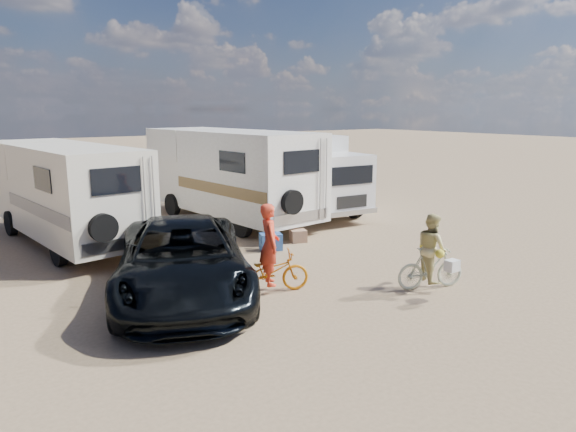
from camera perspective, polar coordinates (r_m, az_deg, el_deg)
ground at (r=13.20m, az=7.74°, el=-6.25°), size 140.00×140.00×0.00m
rv_main at (r=18.92m, az=-6.32°, el=4.37°), size 3.42×7.85×3.30m
rv_left at (r=17.05m, az=-23.43°, el=2.17°), size 3.25×7.79×3.01m
box_truck at (r=20.30m, az=2.02°, el=4.59°), size 2.79×6.17×3.06m
dark_suv at (r=11.53m, az=-11.57°, el=-4.75°), size 4.82×6.56×1.66m
bike_man at (r=11.66m, az=-2.03°, el=-6.19°), size 1.87×1.24×0.93m
bike_woman at (r=12.30m, az=15.49°, el=-5.54°), size 1.69×0.99×0.98m
rider_man at (r=11.53m, az=-2.05°, el=-4.02°), size 0.66×0.79×1.85m
rider_woman at (r=12.21m, az=15.56°, el=-4.21°), size 0.82×0.92×1.58m
bike_parked at (r=19.69m, az=6.06°, el=1.06°), size 1.63×1.47×0.86m
cooler at (r=15.11m, az=-1.91°, el=-2.87°), size 0.72×0.62×0.49m
crate at (r=16.06m, az=1.12°, el=-2.19°), size 0.60×0.60×0.38m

